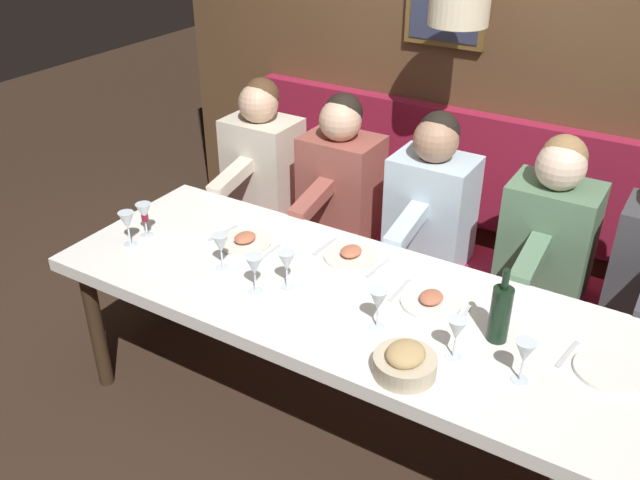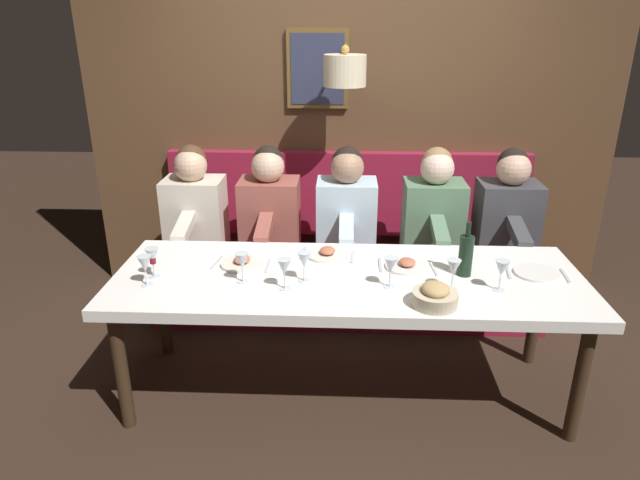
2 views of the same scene
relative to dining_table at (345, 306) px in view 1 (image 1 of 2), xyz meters
name	(u,v)px [view 1 (image 1 of 2)]	position (x,y,z in m)	size (l,w,h in m)	color
ground_plane	(343,427)	(0.00, 0.00, -0.68)	(12.00, 12.00, 0.00)	#332319
dining_table	(345,306)	(0.00, 0.00, 0.00)	(0.90, 2.51, 0.74)	white
banquette_bench	(425,293)	(0.89, 0.00, -0.45)	(0.52, 2.71, 0.45)	maroon
back_wall_panel	(487,58)	(1.46, 0.00, 0.69)	(0.59, 3.91, 2.90)	brown
diner_near	(550,224)	(0.88, -0.58, 0.14)	(0.60, 0.40, 0.79)	#567A5B
diner_middle	(432,195)	(0.88, 0.01, 0.14)	(0.60, 0.40, 0.79)	silver
diner_far	(341,172)	(0.88, 0.53, 0.14)	(0.60, 0.40, 0.79)	#934C42
diner_farthest	(262,153)	(0.88, 1.05, 0.14)	(0.60, 0.40, 0.79)	beige
place_setting_0	(431,301)	(0.11, -0.32, 0.08)	(0.24, 0.31, 0.05)	silver
place_setting_1	(245,241)	(0.11, 0.59, 0.08)	(0.24, 0.32, 0.05)	silver
place_setting_2	(609,371)	(0.06, -1.01, 0.07)	(0.24, 0.33, 0.01)	white
place_setting_3	(351,255)	(0.25, 0.12, 0.08)	(0.24, 0.32, 0.05)	silver
wine_glass_0	(287,263)	(-0.08, 0.23, 0.18)	(0.07, 0.07, 0.16)	silver
wine_glass_1	(378,302)	(-0.13, -0.21, 0.18)	(0.07, 0.07, 0.16)	silver
wine_glass_2	(127,222)	(-0.17, 1.03, 0.18)	(0.07, 0.07, 0.16)	silver
wine_glass_3	(525,353)	(-0.14, -0.76, 0.18)	(0.07, 0.07, 0.16)	silver
wine_glass_4	(254,267)	(-0.18, 0.32, 0.18)	(0.07, 0.07, 0.16)	silver
wine_glass_5	(144,213)	(-0.07, 1.03, 0.18)	(0.07, 0.07, 0.16)	silver
wine_glass_6	(221,245)	(-0.11, 0.55, 0.18)	(0.07, 0.07, 0.16)	silver
wine_glass_7	(456,331)	(-0.15, -0.52, 0.18)	(0.07, 0.07, 0.16)	silver
wine_bottle	(500,313)	(0.03, -0.62, 0.18)	(0.08, 0.08, 0.30)	black
bread_bowl	(405,362)	(-0.32, -0.41, 0.11)	(0.22, 0.22, 0.12)	beige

